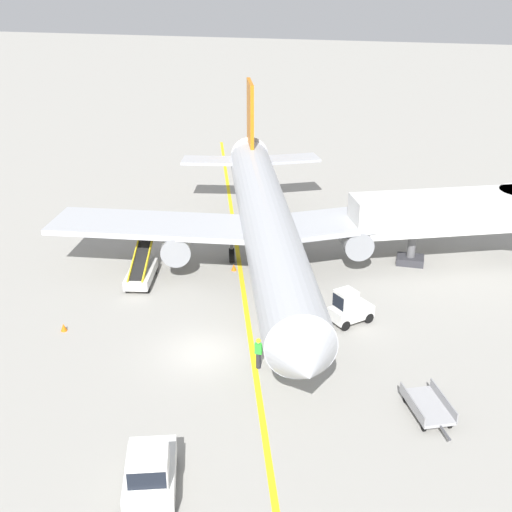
{
  "coord_description": "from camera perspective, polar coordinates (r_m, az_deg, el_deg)",
  "views": [
    {
      "loc": [
        9.86,
        -28.78,
        18.91
      ],
      "look_at": [
        1.06,
        7.39,
        2.5
      ],
      "focal_mm": 47.36,
      "sensor_mm": 36.0,
      "label": 1
    }
  ],
  "objects": [
    {
      "name": "safety_cone_nose_left",
      "position": [
        44.67,
        -1.88,
        -0.96
      ],
      "size": [
        0.36,
        0.36,
        0.44
      ],
      "primitive_type": "cone",
      "color": "orange",
      "rests_on": "ground"
    },
    {
      "name": "ground_plane",
      "position": [
        35.82,
        -4.49,
        -8.16
      ],
      "size": [
        300.0,
        300.0,
        0.0
      ],
      "primitive_type": "plane",
      "color": "#9E9B93"
    },
    {
      "name": "baggage_tug_near_wing",
      "position": [
        38.38,
        7.87,
        -4.4
      ],
      "size": [
        2.62,
        2.61,
        2.1
      ],
      "color": "silver",
      "rests_on": "ground"
    },
    {
      "name": "belt_loader_forward_hold",
      "position": [
        43.48,
        -9.66,
        -1.22
      ],
      "size": [
        2.22,
        5.16,
        2.59
      ],
      "color": "silver",
      "rests_on": "ground"
    },
    {
      "name": "airliner",
      "position": [
        43.54,
        0.88,
        2.94
      ],
      "size": [
        27.63,
        34.4,
        10.1
      ],
      "color": "#B2B5BA",
      "rests_on": "ground"
    },
    {
      "name": "jet_bridge",
      "position": [
        46.87,
        16.85,
        3.6
      ],
      "size": [
        12.9,
        7.29,
        4.85
      ],
      "color": "silver",
      "rests_on": "ground"
    },
    {
      "name": "taxi_line_yellow",
      "position": [
        39.7,
        -0.82,
        -4.66
      ],
      "size": [
        25.63,
        75.97,
        0.01
      ],
      "primitive_type": "cube",
      "rotation": [
        0.0,
        0.0,
        0.32
      ],
      "color": "yellow",
      "rests_on": "ground"
    },
    {
      "name": "safety_cone_nose_right",
      "position": [
        39.06,
        -15.93,
        -5.81
      ],
      "size": [
        0.36,
        0.36,
        0.44
      ],
      "primitive_type": "cone",
      "color": "orange",
      "rests_on": "ground"
    },
    {
      "name": "pushback_tug",
      "position": [
        27.3,
        -8.95,
        -17.58
      ],
      "size": [
        2.93,
        4.01,
        2.2
      ],
      "color": "silver",
      "rests_on": "ground"
    },
    {
      "name": "ground_crew_marshaller",
      "position": [
        34.04,
        0.21,
        -8.13
      ],
      "size": [
        0.36,
        0.24,
        1.7
      ],
      "color": "#26262D",
      "rests_on": "ground"
    },
    {
      "name": "baggage_cart_loaded",
      "position": [
        32.05,
        14.28,
        -12.2
      ],
      "size": [
        2.57,
        3.75,
        0.94
      ],
      "color": "#A5A5A8",
      "rests_on": "ground"
    }
  ]
}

